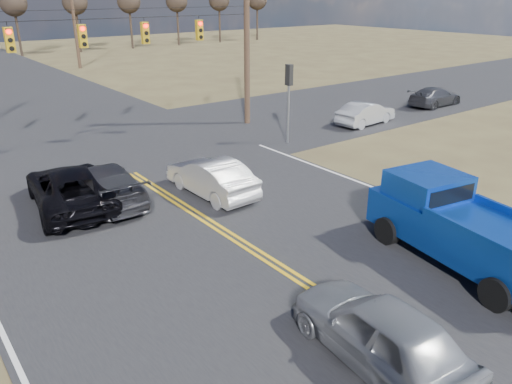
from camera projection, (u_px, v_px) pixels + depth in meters
ground at (409, 350)px, 10.68m from camera, size 160.00×160.00×0.00m
road_main at (179, 204)px, 18.05m from camera, size 14.00×120.00×0.02m
road_cross at (97, 151)px, 23.94m from camera, size 120.00×12.00×0.02m
signal_gantry at (96, 41)px, 22.17m from camera, size 19.60×4.83×10.00m
utility_poles at (91, 39)px, 21.24m from camera, size 19.60×58.32×10.00m
treeline at (26, 18)px, 28.40m from camera, size 87.00×117.80×7.40m
pickup_truck at (460, 227)px, 13.84m from camera, size 3.16×6.19×2.22m
silver_suv at (381, 332)px, 10.10m from camera, size 2.18×4.48×1.47m
black_suv at (70, 188)px, 17.46m from camera, size 3.16×5.60×1.48m
white_car_queue at (212, 177)px, 18.60m from camera, size 1.60×4.29×1.40m
dgrey_car_queue at (104, 184)px, 17.93m from camera, size 2.18×4.93×1.41m
cross_car_east_near at (366, 113)px, 28.48m from camera, size 1.74×4.10×1.31m
cross_car_east_far at (435, 97)px, 33.12m from camera, size 1.84×4.32×1.24m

